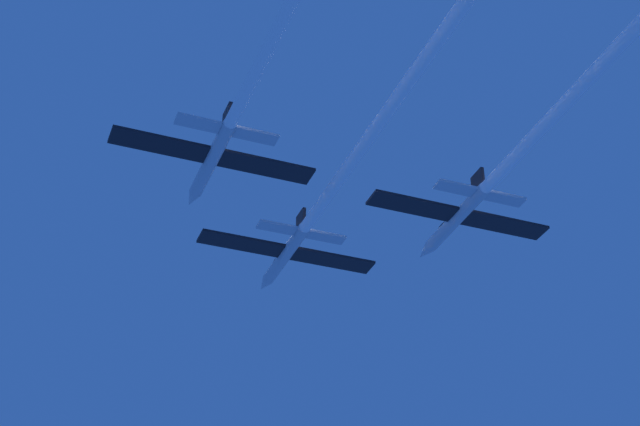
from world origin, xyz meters
TOP-DOWN VIEW (x-y plane):
  - jet_lead at (-0.34, -12.93)m, footprint 20.29×52.58m
  - jet_left_wing at (-12.93, -29.02)m, footprint 20.29×57.08m
  - jet_right_wing at (13.98, -27.83)m, footprint 20.29×55.00m

SIDE VIEW (x-z plane):
  - jet_right_wing at x=13.98m, z-range -1.60..1.76m
  - jet_lead at x=-0.34m, z-range -1.52..1.84m
  - jet_left_wing at x=-12.93m, z-range -0.88..2.48m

